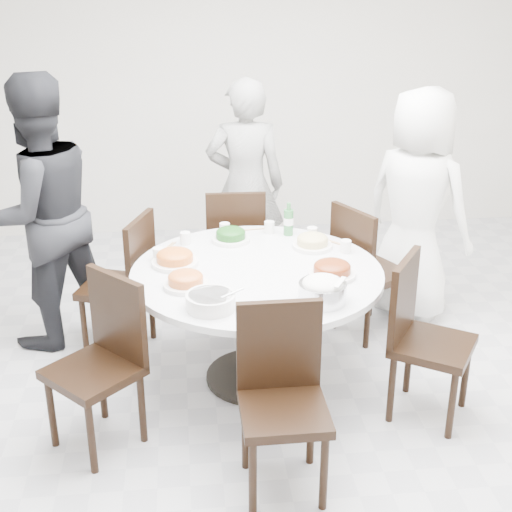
{
  "coord_description": "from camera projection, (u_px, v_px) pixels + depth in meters",
  "views": [
    {
      "loc": [
        -0.64,
        -3.54,
        2.48
      ],
      "look_at": [
        -0.22,
        0.34,
        0.82
      ],
      "focal_mm": 50.0,
      "sensor_mm": 36.0,
      "label": 1
    }
  ],
  "objects": [
    {
      "name": "chair_se",
      "position": [
        433.0,
        342.0,
        3.99
      ],
      "size": [
        0.58,
        0.58,
        0.95
      ],
      "primitive_type": "cube",
      "rotation": [
        0.0,
        0.0,
        7.27
      ],
      "color": "black",
      "rests_on": "floor"
    },
    {
      "name": "chair_sw",
      "position": [
        93.0,
        368.0,
        3.73
      ],
      "size": [
        0.59,
        0.59,
        0.95
      ],
      "primitive_type": "cube",
      "rotation": [
        0.0,
        0.0,
        5.48
      ],
      "color": "black",
      "rests_on": "floor"
    },
    {
      "name": "diner_middle",
      "position": [
        245.0,
        186.0,
        5.49
      ],
      "size": [
        0.64,
        0.45,
        1.66
      ],
      "primitive_type": "imported",
      "rotation": [
        0.0,
        0.0,
        3.05
      ],
      "color": "black",
      "rests_on": "floor"
    },
    {
      "name": "chair_n",
      "position": [
        235.0,
        246.0,
        5.3
      ],
      "size": [
        0.43,
        0.43,
        0.95
      ],
      "primitive_type": "cube",
      "rotation": [
        0.0,
        0.0,
        3.11
      ],
      "color": "black",
      "rests_on": "floor"
    },
    {
      "name": "dish_greens",
      "position": [
        231.0,
        237.0,
        4.63
      ],
      "size": [
        0.25,
        0.25,
        0.06
      ],
      "primitive_type": "cylinder",
      "color": "white",
      "rests_on": "dining_table"
    },
    {
      "name": "diner_left",
      "position": [
        40.0,
        214.0,
        4.65
      ],
      "size": [
        1.12,
        1.08,
        1.83
      ],
      "primitive_type": "imported",
      "rotation": [
        0.0,
        0.0,
        3.76
      ],
      "color": "black",
      "rests_on": "floor"
    },
    {
      "name": "dish_tofu",
      "position": [
        186.0,
        282.0,
        4.0
      ],
      "size": [
        0.25,
        0.25,
        0.07
      ],
      "primitive_type": "cylinder",
      "color": "white",
      "rests_on": "dining_table"
    },
    {
      "name": "chair_nw",
      "position": [
        116.0,
        284.0,
        4.69
      ],
      "size": [
        0.54,
        0.54,
        0.95
      ],
      "primitive_type": "cube",
      "rotation": [
        0.0,
        0.0,
        4.37
      ],
      "color": "black",
      "rests_on": "floor"
    },
    {
      "name": "chopsticks",
      "position": [
        252.0,
        232.0,
        4.79
      ],
      "size": [
        0.24,
        0.04,
        0.01
      ],
      "primitive_type": null,
      "color": "tan",
      "rests_on": "dining_table"
    },
    {
      "name": "dish_redbrown",
      "position": [
        332.0,
        271.0,
        4.13
      ],
      "size": [
        0.28,
        0.28,
        0.07
      ],
      "primitive_type": "cylinder",
      "color": "white",
      "rests_on": "dining_table"
    },
    {
      "name": "wall_back",
      "position": [
        249.0,
        83.0,
        6.47
      ],
      "size": [
        6.0,
        0.01,
        2.8
      ],
      "primitive_type": "cube",
      "color": "silver",
      "rests_on": "ground"
    },
    {
      "name": "chair_ne",
      "position": [
        371.0,
        270.0,
        4.9
      ],
      "size": [
        0.57,
        0.57,
        0.95
      ],
      "primitive_type": "cube",
      "rotation": [
        0.0,
        0.0,
        2.05
      ],
      "color": "black",
      "rests_on": "floor"
    },
    {
      "name": "beverage_bottle",
      "position": [
        289.0,
        219.0,
        4.71
      ],
      "size": [
        0.06,
        0.06,
        0.22
      ],
      "primitive_type": "cylinder",
      "color": "#2C6E36",
      "rests_on": "dining_table"
    },
    {
      "name": "diner_right",
      "position": [
        417.0,
        205.0,
        5.05
      ],
      "size": [
        0.95,
        0.96,
        1.67
      ],
      "primitive_type": "imported",
      "rotation": [
        0.0,
        0.0,
        2.32
      ],
      "color": "white",
      "rests_on": "floor"
    },
    {
      "name": "rice_bowl",
      "position": [
        322.0,
        293.0,
        3.81
      ],
      "size": [
        0.26,
        0.26,
        0.11
      ],
      "primitive_type": "cylinder",
      "color": "silver",
      "rests_on": "dining_table"
    },
    {
      "name": "dish_pale",
      "position": [
        312.0,
        243.0,
        4.53
      ],
      "size": [
        0.25,
        0.25,
        0.07
      ],
      "primitive_type": "cylinder",
      "color": "white",
      "rests_on": "dining_table"
    },
    {
      "name": "dish_orange",
      "position": [
        175.0,
        259.0,
        4.28
      ],
      "size": [
        0.28,
        0.28,
        0.08
      ],
      "primitive_type": "cylinder",
      "color": "white",
      "rests_on": "dining_table"
    },
    {
      "name": "chair_s",
      "position": [
        284.0,
        408.0,
        3.41
      ],
      "size": [
        0.42,
        0.42,
        0.95
      ],
      "primitive_type": "cube",
      "rotation": [
        0.0,
        0.0,
        6.29
      ],
      "color": "black",
      "rests_on": "floor"
    },
    {
      "name": "soup_bowl",
      "position": [
        211.0,
        301.0,
        3.75
      ],
      "size": [
        0.27,
        0.27,
        0.08
      ],
      "primitive_type": "cylinder",
      "color": "white",
      "rests_on": "dining_table"
    },
    {
      "name": "tea_cups",
      "position": [
        251.0,
        226.0,
        4.79
      ],
      "size": [
        0.07,
        0.07,
        0.08
      ],
      "primitive_type": "cylinder",
      "color": "white",
      "rests_on": "dining_table"
    },
    {
      "name": "dining_table",
      "position": [
        257.0,
        326.0,
        4.37
      ],
      "size": [
        1.5,
        1.5,
        0.75
      ],
      "primitive_type": "cylinder",
      "color": "silver",
      "rests_on": "floor"
    },
    {
      "name": "floor",
      "position": [
        299.0,
        402.0,
        4.27
      ],
      "size": [
        6.0,
        6.0,
        0.01
      ],
      "primitive_type": "cube",
      "color": "silver",
      "rests_on": "ground"
    }
  ]
}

